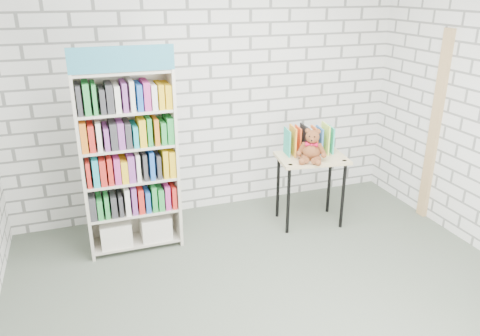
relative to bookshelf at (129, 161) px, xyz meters
name	(u,v)px	position (x,y,z in m)	size (l,w,h in m)	color
ground	(280,302)	(1.01, -1.36, -0.92)	(4.50, 4.50, 0.00)	#4E584A
room_shell	(288,94)	(1.01, -1.36, 0.86)	(4.52, 4.02, 2.81)	silver
bookshelf	(129,161)	(0.00, 0.00, 0.00)	(0.90, 0.35, 2.02)	beige
display_table	(311,166)	(1.90, -0.12, -0.25)	(0.79, 0.60, 0.78)	tan
table_books	(309,140)	(1.92, -0.01, 0.01)	(0.53, 0.29, 0.30)	#2AB89E
teddy_bear	(312,148)	(1.84, -0.23, 0.00)	(0.33, 0.32, 0.34)	brown
door_trim	(435,128)	(3.24, -0.41, 0.13)	(0.05, 0.12, 2.10)	tan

